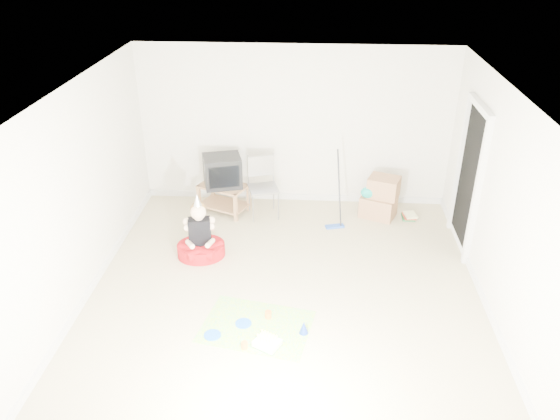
# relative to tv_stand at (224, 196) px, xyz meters

# --- Properties ---
(ground) EXTENTS (5.00, 5.00, 0.00)m
(ground) POSITION_rel_tv_stand_xyz_m (1.12, -1.99, -0.28)
(ground) COLOR #C2B58B
(ground) RESTS_ON ground
(doorway_recess) EXTENTS (0.02, 0.90, 2.05)m
(doorway_recess) POSITION_rel_tv_stand_xyz_m (3.60, -0.79, 0.75)
(doorway_recess) COLOR black
(doorway_recess) RESTS_ON ground
(tv_stand) EXTENTS (0.87, 0.73, 0.47)m
(tv_stand) POSITION_rel_tv_stand_xyz_m (0.00, 0.00, 0.00)
(tv_stand) COLOR #966A43
(tv_stand) RESTS_ON ground
(crt_tv) EXTENTS (0.68, 0.61, 0.49)m
(crt_tv) POSITION_rel_tv_stand_xyz_m (0.00, -0.00, 0.44)
(crt_tv) COLOR black
(crt_tv) RESTS_ON tv_stand
(folding_chair) EXTENTS (0.54, 0.53, 0.99)m
(folding_chair) POSITION_rel_tv_stand_xyz_m (0.66, -0.10, 0.20)
(folding_chair) COLOR gray
(folding_chair) RESTS_ON ground
(cardboard_boxes) EXTENTS (0.66, 0.58, 0.67)m
(cardboard_boxes) POSITION_rel_tv_stand_xyz_m (2.51, -0.00, 0.05)
(cardboard_boxes) COLOR #A3734F
(cardboard_boxes) RESTS_ON ground
(floor_mop) EXTENTS (0.31, 0.38, 1.17)m
(floor_mop) POSITION_rel_tv_stand_xyz_m (1.80, -0.42, -0.01)
(floor_mop) COLOR blue
(floor_mop) RESTS_ON ground
(book_pile) EXTENTS (0.22, 0.26, 0.08)m
(book_pile) POSITION_rel_tv_stand_xyz_m (2.99, -0.05, -0.24)
(book_pile) COLOR #236A37
(book_pile) RESTS_ON ground
(seated_woman) EXTENTS (0.78, 0.78, 0.97)m
(seated_woman) POSITION_rel_tv_stand_xyz_m (-0.12, -1.35, -0.07)
(seated_woman) COLOR #B31016
(seated_woman) RESTS_ON ground
(party_mat) EXTENTS (1.40, 1.13, 0.01)m
(party_mat) POSITION_rel_tv_stand_xyz_m (0.82, -2.84, -0.27)
(party_mat) COLOR #FF3587
(party_mat) RESTS_ON ground
(birthday_cake) EXTENTS (0.35, 0.32, 0.14)m
(birthday_cake) POSITION_rel_tv_stand_xyz_m (0.98, -3.16, -0.24)
(birthday_cake) COLOR white
(birthday_cake) RESTS_ON party_mat
(blue_plate_near) EXTENTS (0.25, 0.25, 0.01)m
(blue_plate_near) POSITION_rel_tv_stand_xyz_m (0.66, -2.80, -0.27)
(blue_plate_near) COLOR blue
(blue_plate_near) RESTS_ON party_mat
(blue_plate_far) EXTENTS (0.27, 0.27, 0.01)m
(blue_plate_far) POSITION_rel_tv_stand_xyz_m (0.33, -3.03, -0.27)
(blue_plate_far) COLOR blue
(blue_plate_far) RESTS_ON party_mat
(orange_cup_near) EXTENTS (0.11, 0.11, 0.09)m
(orange_cup_near) POSITION_rel_tv_stand_xyz_m (0.95, -2.67, -0.23)
(orange_cup_near) COLOR orange
(orange_cup_near) RESTS_ON party_mat
(orange_cup_far) EXTENTS (0.09, 0.09, 0.08)m
(orange_cup_far) POSITION_rel_tv_stand_xyz_m (0.73, -3.22, -0.23)
(orange_cup_far) COLOR orange
(orange_cup_far) RESTS_ON party_mat
(blue_party_hat) EXTENTS (0.13, 0.13, 0.16)m
(blue_party_hat) POSITION_rel_tv_stand_xyz_m (1.38, -2.92, -0.19)
(blue_party_hat) COLOR #1B3CBD
(blue_party_hat) RESTS_ON party_mat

